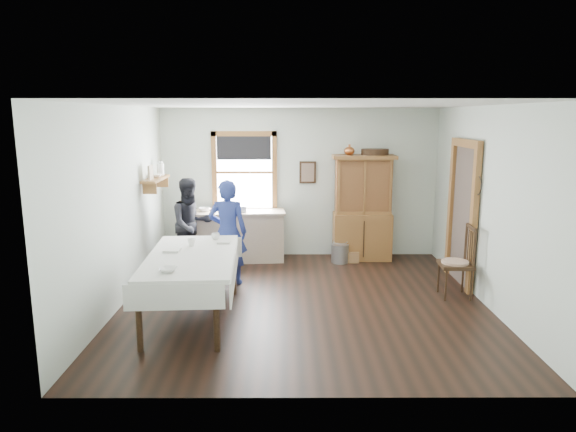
{
  "coord_description": "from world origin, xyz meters",
  "views": [
    {
      "loc": [
        -0.24,
        -6.82,
        2.56
      ],
      "look_at": [
        -0.21,
        0.3,
        1.17
      ],
      "focal_mm": 32.0,
      "sensor_mm": 36.0,
      "label": 1
    }
  ],
  "objects_px": {
    "work_counter": "(240,236)",
    "dining_table": "(193,287)",
    "spindle_chair": "(456,261)",
    "figure_dark": "(191,228)",
    "china_hutch": "(363,208)",
    "pail": "(340,253)",
    "wicker_basket": "(349,257)",
    "woman_blue": "(228,236)"
  },
  "relations": [
    {
      "from": "work_counter",
      "to": "dining_table",
      "type": "xyz_separation_m",
      "value": [
        -0.37,
        -2.72,
        -0.03
      ]
    },
    {
      "from": "spindle_chair",
      "to": "figure_dark",
      "type": "relative_size",
      "value": 0.73
    },
    {
      "from": "china_hutch",
      "to": "pail",
      "type": "xyz_separation_m",
      "value": [
        -0.42,
        -0.25,
        -0.78
      ]
    },
    {
      "from": "spindle_chair",
      "to": "wicker_basket",
      "type": "distance_m",
      "value": 2.25
    },
    {
      "from": "dining_table",
      "to": "woman_blue",
      "type": "bearing_deg",
      "value": 78.47
    },
    {
      "from": "dining_table",
      "to": "pail",
      "type": "xyz_separation_m",
      "value": [
        2.14,
        2.57,
        -0.26
      ]
    },
    {
      "from": "spindle_chair",
      "to": "woman_blue",
      "type": "bearing_deg",
      "value": 172.82
    },
    {
      "from": "dining_table",
      "to": "figure_dark",
      "type": "bearing_deg",
      "value": 100.48
    },
    {
      "from": "work_counter",
      "to": "wicker_basket",
      "type": "distance_m",
      "value": 1.98
    },
    {
      "from": "wicker_basket",
      "to": "figure_dark",
      "type": "relative_size",
      "value": 0.23
    },
    {
      "from": "china_hutch",
      "to": "dining_table",
      "type": "relative_size",
      "value": 0.89
    },
    {
      "from": "work_counter",
      "to": "china_hutch",
      "type": "height_order",
      "value": "china_hutch"
    },
    {
      "from": "spindle_chair",
      "to": "woman_blue",
      "type": "distance_m",
      "value": 3.38
    },
    {
      "from": "china_hutch",
      "to": "pail",
      "type": "distance_m",
      "value": 0.91
    },
    {
      "from": "work_counter",
      "to": "woman_blue",
      "type": "xyz_separation_m",
      "value": [
        -0.07,
        -1.28,
        0.3
      ]
    },
    {
      "from": "dining_table",
      "to": "figure_dark",
      "type": "distance_m",
      "value": 2.23
    },
    {
      "from": "pail",
      "to": "woman_blue",
      "type": "relative_size",
      "value": 0.22
    },
    {
      "from": "work_counter",
      "to": "spindle_chair",
      "type": "xyz_separation_m",
      "value": [
        3.24,
        -1.9,
        0.07
      ]
    },
    {
      "from": "pail",
      "to": "woman_blue",
      "type": "height_order",
      "value": "woman_blue"
    },
    {
      "from": "spindle_chair",
      "to": "pail",
      "type": "height_order",
      "value": "spindle_chair"
    },
    {
      "from": "figure_dark",
      "to": "spindle_chair",
      "type": "bearing_deg",
      "value": -50.56
    },
    {
      "from": "work_counter",
      "to": "dining_table",
      "type": "distance_m",
      "value": 2.75
    },
    {
      "from": "dining_table",
      "to": "woman_blue",
      "type": "relative_size",
      "value": 1.42
    },
    {
      "from": "china_hutch",
      "to": "woman_blue",
      "type": "xyz_separation_m",
      "value": [
        -2.26,
        -1.38,
        -0.19
      ]
    },
    {
      "from": "wicker_basket",
      "to": "work_counter",
      "type": "bearing_deg",
      "value": 176.76
    },
    {
      "from": "woman_blue",
      "to": "figure_dark",
      "type": "height_order",
      "value": "woman_blue"
    },
    {
      "from": "work_counter",
      "to": "pail",
      "type": "xyz_separation_m",
      "value": [
        1.77,
        -0.15,
        -0.29
      ]
    },
    {
      "from": "china_hutch",
      "to": "figure_dark",
      "type": "distance_m",
      "value": 3.04
    },
    {
      "from": "dining_table",
      "to": "figure_dark",
      "type": "height_order",
      "value": "figure_dark"
    },
    {
      "from": "work_counter",
      "to": "figure_dark",
      "type": "xyz_separation_m",
      "value": [
        -0.77,
        -0.54,
        0.27
      ]
    },
    {
      "from": "spindle_chair",
      "to": "pail",
      "type": "distance_m",
      "value": 2.31
    },
    {
      "from": "spindle_chair",
      "to": "figure_dark",
      "type": "bearing_deg",
      "value": 164.69
    },
    {
      "from": "woman_blue",
      "to": "china_hutch",
      "type": "bearing_deg",
      "value": -145.59
    },
    {
      "from": "woman_blue",
      "to": "dining_table",
      "type": "bearing_deg",
      "value": 81.58
    },
    {
      "from": "spindle_chair",
      "to": "woman_blue",
      "type": "xyz_separation_m",
      "value": [
        -3.31,
        0.62,
        0.23
      ]
    },
    {
      "from": "dining_table",
      "to": "woman_blue",
      "type": "distance_m",
      "value": 1.5
    },
    {
      "from": "spindle_chair",
      "to": "pail",
      "type": "relative_size",
      "value": 3.18
    },
    {
      "from": "dining_table",
      "to": "wicker_basket",
      "type": "distance_m",
      "value": 3.5
    },
    {
      "from": "work_counter",
      "to": "pail",
      "type": "distance_m",
      "value": 1.8
    },
    {
      "from": "figure_dark",
      "to": "dining_table",
      "type": "bearing_deg",
      "value": -111.4
    },
    {
      "from": "wicker_basket",
      "to": "figure_dark",
      "type": "distance_m",
      "value": 2.82
    },
    {
      "from": "dining_table",
      "to": "spindle_chair",
      "type": "height_order",
      "value": "spindle_chair"
    }
  ]
}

